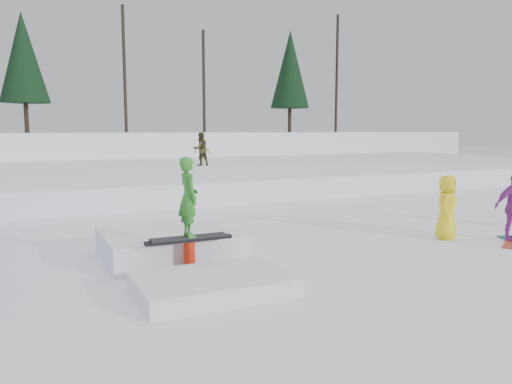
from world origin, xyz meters
name	(u,v)px	position (x,y,z in m)	size (l,w,h in m)	color
ground	(276,258)	(0.00, 0.00, 0.00)	(120.00, 120.00, 0.00)	white
snow_berm	(87,149)	(0.00, 30.00, 1.20)	(60.00, 14.00, 2.40)	white
snow_midrise	(124,175)	(0.00, 16.00, 0.40)	(50.00, 18.00, 0.80)	white
treeline	(173,64)	(6.18, 28.28, 7.45)	(40.24, 4.22, 10.50)	black
walker_olive	(201,149)	(3.67, 15.13, 1.63)	(0.81, 0.63, 1.66)	#2F2C16
walker_ygreen	(202,150)	(4.31, 16.75, 1.53)	(0.94, 0.54, 1.46)	#ADBC2D
spectator_yellow	(447,207)	(4.50, -0.13, 0.77)	(0.75, 0.49, 1.53)	yellow
loose_board_red	(512,243)	(5.52, -1.15, 0.01)	(1.40, 0.28, 0.03)	#A23822
jib_rail_feature	(180,251)	(-1.94, 0.25, 0.30)	(2.60, 4.40, 2.11)	white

